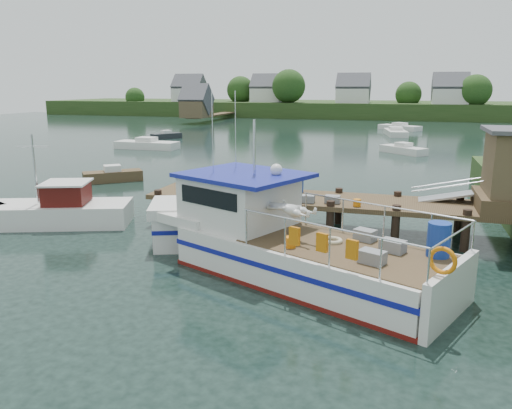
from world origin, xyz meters
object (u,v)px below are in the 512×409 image
(moored_a, at_px, (147,144))
(moored_b, at_px, (403,149))
(lobster_boat, at_px, (273,239))
(moored_rowboat, at_px, (113,175))
(dock, at_px, (452,185))
(work_boat, at_px, (49,211))
(moored_d, at_px, (395,132))
(moored_far, at_px, (400,127))
(moored_e, at_px, (166,136))

(moored_a, relative_size, moored_b, 1.42)
(moored_b, bearing_deg, lobster_boat, -88.64)
(moored_rowboat, relative_size, moored_b, 0.82)
(dock, bearing_deg, moored_a, 138.01)
(moored_rowboat, bearing_deg, moored_b, 37.61)
(work_boat, xyz_separation_m, moored_b, (14.88, 29.32, -0.26))
(lobster_boat, height_order, moored_d, lobster_boat)
(work_boat, distance_m, moored_far, 57.10)
(lobster_boat, bearing_deg, moored_far, 110.76)
(lobster_boat, relative_size, moored_far, 1.93)
(moored_far, distance_m, moored_b, 25.98)
(lobster_boat, distance_m, moored_b, 32.14)
(moored_far, bearing_deg, moored_a, -108.07)
(moored_far, bearing_deg, moored_e, -121.78)
(moored_a, bearing_deg, moored_d, 63.07)
(dock, relative_size, work_boat, 2.21)
(dock, relative_size, lobster_boat, 1.41)
(dock, relative_size, moored_e, 4.60)
(lobster_boat, xyz_separation_m, moored_d, (2.96, 49.46, -0.67))
(moored_d, xyz_separation_m, moored_e, (-25.59, -11.67, -0.03))
(work_boat, xyz_separation_m, moored_e, (-11.74, 35.23, -0.27))
(moored_a, bearing_deg, lobster_boat, -34.00)
(moored_b, distance_m, moored_d, 17.61)
(moored_far, bearing_deg, dock, -66.75)
(moored_b, bearing_deg, work_boat, -108.41)
(dock, bearing_deg, work_boat, -171.36)
(lobster_boat, relative_size, work_boat, 1.56)
(dock, height_order, lobster_boat, lobster_boat)
(moored_rowboat, xyz_separation_m, moored_d, (16.82, 37.05, 0.00))
(moored_b, xyz_separation_m, moored_e, (-26.62, 5.91, -0.01))
(lobster_boat, bearing_deg, dock, 65.14)
(dock, height_order, moored_rowboat, dock)
(lobster_boat, relative_size, moored_d, 1.79)
(dock, height_order, moored_e, dock)
(moored_a, bearing_deg, moored_e, 125.89)
(moored_rowboat, relative_size, moored_far, 0.59)
(moored_rowboat, relative_size, moored_e, 0.99)
(lobster_boat, relative_size, moored_rowboat, 3.27)
(moored_rowboat, bearing_deg, moored_d, 55.72)
(moored_far, bearing_deg, moored_d, -72.14)
(moored_far, bearing_deg, moored_rowboat, -90.21)
(moored_d, distance_m, moored_e, 28.12)
(moored_d, bearing_deg, lobster_boat, -73.20)
(work_boat, distance_m, moored_a, 27.51)
(moored_e, bearing_deg, moored_far, 62.24)
(moored_b, height_order, moored_d, moored_d)
(moored_a, bearing_deg, moored_far, 72.16)
(moored_a, distance_m, moored_d, 31.19)
(work_boat, xyz_separation_m, moored_a, (-9.22, 25.91, -0.21))
(moored_far, distance_m, moored_d, 8.40)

